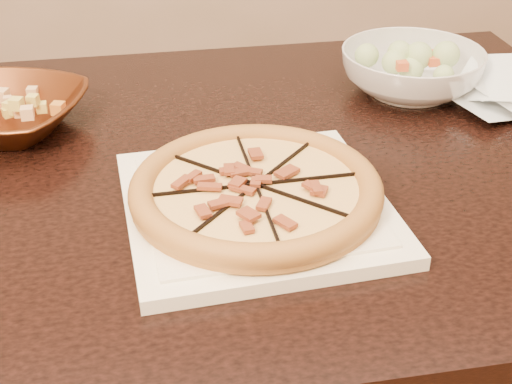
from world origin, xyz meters
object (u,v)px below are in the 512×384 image
at_px(plate, 256,205).
at_px(salad_bowl, 411,71).
at_px(pizza, 256,189).
at_px(dining_table, 181,226).
at_px(bronze_bowl, 5,113).

distance_m(plate, salad_bowl, 0.45).
bearing_deg(pizza, salad_bowl, 49.67).
bearing_deg(dining_table, plate, -54.16).
height_order(dining_table, salad_bowl, salad_bowl).
relative_size(plate, pizza, 1.16).
bearing_deg(pizza, plate, -34.86).
distance_m(plate, bronze_bowl, 0.44).
bearing_deg(dining_table, bronze_bowl, 153.69).
distance_m(dining_table, pizza, 0.22).
relative_size(plate, salad_bowl, 1.53).
height_order(bronze_bowl, salad_bowl, salad_bowl).
distance_m(pizza, bronze_bowl, 0.43).
xyz_separation_m(plate, salad_bowl, (0.29, 0.34, 0.03)).
height_order(plate, salad_bowl, salad_bowl).
relative_size(pizza, salad_bowl, 1.32).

